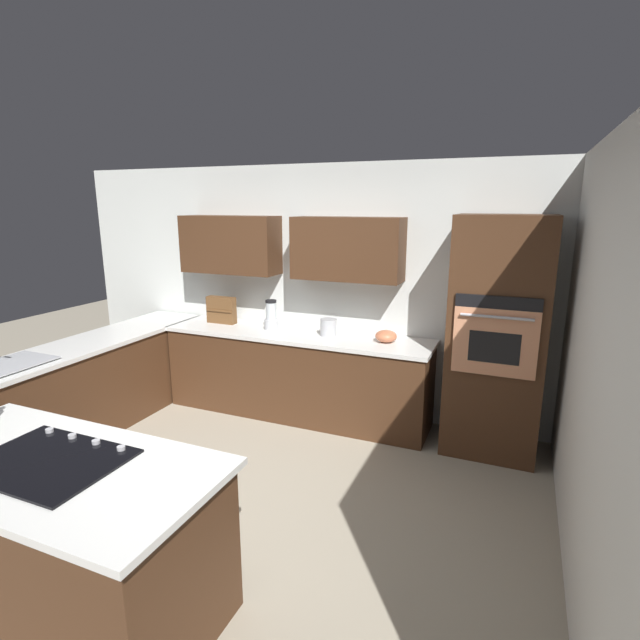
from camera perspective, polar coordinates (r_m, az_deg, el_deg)
ground_plane at (r=3.98m, az=-12.81°, el=-20.46°), size 14.00×14.00×0.00m
wall_back at (r=5.19m, az=-1.03°, el=4.71°), size 6.00×0.44×2.60m
wall_left at (r=3.11m, az=30.05°, el=-5.20°), size 0.10×4.00×2.60m
lower_cabinets_back at (r=5.15m, az=-2.85°, el=-6.60°), size 2.80×0.60×0.86m
countertop_back at (r=5.02m, az=-2.91°, el=-1.77°), size 2.84×0.64×0.04m
lower_cabinets_side at (r=5.28m, az=-25.96°, el=-7.50°), size 0.60×2.90×0.86m
countertop_side at (r=5.15m, az=-26.47°, el=-2.80°), size 0.64×2.94×0.04m
island_base at (r=3.20m, az=-28.33°, el=-21.93°), size 1.77×0.81×0.86m
island_top at (r=2.97m, az=-29.32°, el=-14.74°), size 1.85×0.89×0.04m
wall_oven at (r=4.51m, az=20.04°, el=-2.00°), size 0.80×0.66×2.12m
sink_unit at (r=4.73m, az=-33.22°, el=-4.50°), size 0.46×0.70×0.23m
cooktop at (r=2.96m, az=-29.29°, el=-14.23°), size 0.76×0.56×0.03m
blender at (r=5.15m, az=-5.75°, el=0.37°), size 0.15×0.15×0.32m
mixing_bowl at (r=4.72m, az=7.77°, el=-1.89°), size 0.21×0.21×0.12m
spice_rack at (r=5.51m, az=-11.52°, el=1.16°), size 0.34×0.11×0.30m
kettle at (r=4.89m, az=0.98°, el=-0.86°), size 0.17×0.17×0.17m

